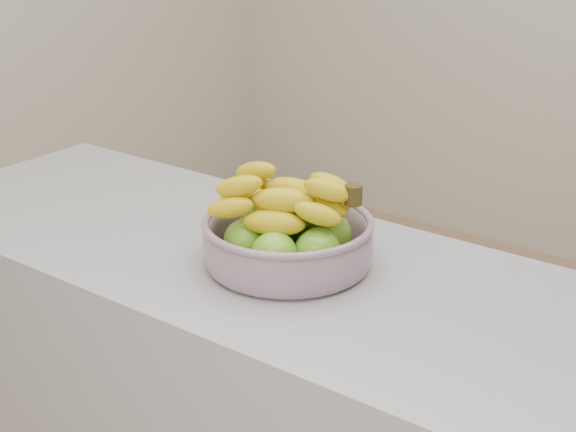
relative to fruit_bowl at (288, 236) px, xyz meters
The scene contains 1 object.
fruit_bowl is the anchor object (origin of this frame).
Camera 1 is at (0.75, -1.44, 1.57)m, focal length 50.00 mm.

